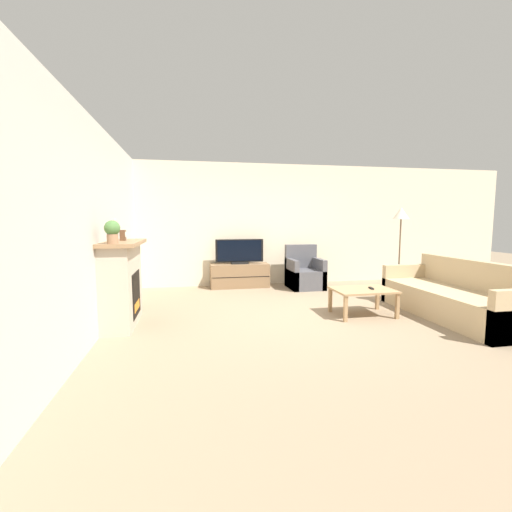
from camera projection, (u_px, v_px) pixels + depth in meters
The scene contains 14 objects.
ground_plane at pixel (305, 316), 5.19m from camera, with size 24.00×24.00×0.00m, color #89755B.
wall_back at pixel (266, 225), 7.72m from camera, with size 12.00×0.06×2.70m.
wall_left at pixel (100, 228), 4.51m from camera, with size 0.06×12.00×2.70m.
fireplace at pixel (122, 282), 4.75m from camera, with size 0.49×1.25×1.17m.
mantel_vase_left at pixel (115, 231), 4.31m from camera, with size 0.07×0.07×0.31m.
mantel_clock at pixel (123, 235), 4.81m from camera, with size 0.08×0.11×0.15m.
potted_plant at pixel (112, 231), 4.16m from camera, with size 0.19×0.19×0.29m.
tv_stand at pixel (240, 275), 7.43m from camera, with size 1.26×0.45×0.51m.
tv at pixel (240, 252), 7.37m from camera, with size 1.04×0.18×0.53m.
armchair at pixel (304, 274), 7.36m from camera, with size 0.70×0.76×0.92m.
coffee_table at pixel (363, 292), 5.22m from camera, with size 0.90×0.63×0.41m.
remote at pixel (371, 288), 5.23m from camera, with size 0.07×0.15×0.02m.
couch at pixel (456, 299), 5.13m from camera, with size 0.94×2.34×0.85m.
floor_lamp at pixel (401, 220), 6.55m from camera, with size 0.31×0.31×1.69m.
Camera 1 is at (-1.68, -4.83, 1.46)m, focal length 24.00 mm.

